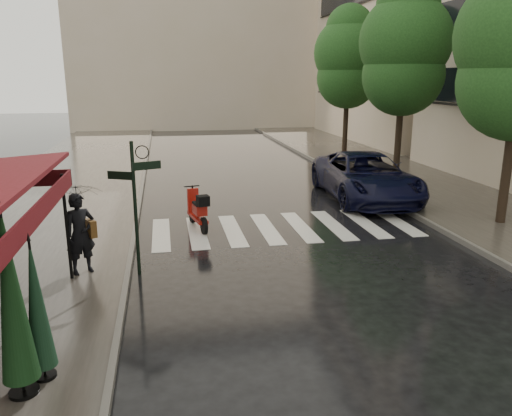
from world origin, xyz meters
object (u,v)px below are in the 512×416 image
object	(u,v)px
pedestrian_with_umbrella	(77,200)
parasol_front	(11,294)
parked_car	(365,176)
scooter	(198,211)
parasol_back	(37,304)

from	to	relation	value
pedestrian_with_umbrella	parasol_front	size ratio (longest dim) A/B	0.91
parked_car	parasol_front	bearing A→B (deg)	-128.83
scooter	parked_car	size ratio (longest dim) A/B	0.29
scooter	parasol_back	size ratio (longest dim) A/B	0.82
parasol_front	parasol_back	bearing A→B (deg)	60.11
scooter	parasol_front	xyz separation A→B (m)	(-3.03, -7.87, 1.07)
scooter	parasol_front	world-z (taller)	parasol_front
pedestrian_with_umbrella	parasol_front	bearing A→B (deg)	-122.55
parasol_front	parasol_back	world-z (taller)	parasol_front
scooter	parked_car	world-z (taller)	parked_car
scooter	parasol_back	bearing A→B (deg)	-122.15
pedestrian_with_umbrella	parasol_back	distance (m)	4.23
pedestrian_with_umbrella	scooter	world-z (taller)	pedestrian_with_umbrella
scooter	parasol_front	distance (m)	8.50
parked_car	parasol_front	size ratio (longest dim) A/B	2.19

